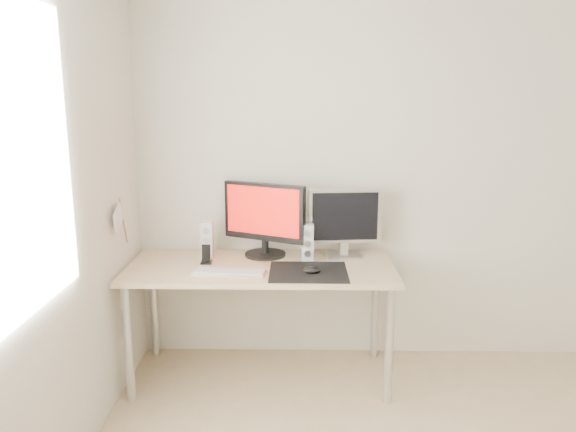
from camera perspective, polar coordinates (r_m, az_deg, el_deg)
name	(u,v)px	position (r m, az deg, el deg)	size (l,w,h in m)	color
wall_back	(408,171)	(3.70, 12.08, 4.48)	(3.50, 3.50, 0.00)	silver
mousepad	(308,272)	(3.26, 2.09, -5.69)	(0.45, 0.40, 0.00)	black
mouse	(312,270)	(3.22, 2.46, -5.52)	(0.10, 0.06, 0.04)	black
desk	(261,277)	(3.41, -2.77, -6.24)	(1.60, 0.70, 0.73)	#D1B587
main_monitor	(264,217)	(3.51, -2.42, -0.09)	(0.52, 0.35, 0.47)	black
second_monitor	(345,220)	(3.51, 5.77, -0.37)	(0.45, 0.18, 0.43)	#ADADAF
speaker_left	(207,239)	(3.56, -8.20, -2.34)	(0.07, 0.09, 0.23)	white
speaker_right	(308,242)	(3.46, 2.00, -2.67)	(0.07, 0.09, 0.23)	silver
keyboard	(230,272)	(3.25, -5.95, -5.67)	(0.43, 0.17, 0.02)	#AAAAAC
phone_dock	(206,258)	(3.44, -8.30, -4.22)	(0.07, 0.06, 0.12)	black
pennant	(120,218)	(3.32, -16.72, -0.22)	(0.01, 0.23, 0.29)	#A57F54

